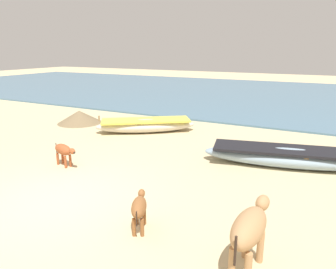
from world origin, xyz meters
The scene contains 8 objects.
ground centered at (0.00, 0.00, 0.00)m, with size 80.00×80.00×0.00m, color #CCB789.
sea_water centered at (0.00, 18.75, 0.04)m, with size 60.00×20.00×0.08m, color slate.
fishing_boat_0 centered at (4.32, 4.62, 0.29)m, with size 4.95×2.12×0.72m.
fishing_boat_2 centered at (-1.30, 6.04, 0.28)m, with size 3.85×3.17×0.72m.
cow_adult_tan centered at (4.30, -0.25, 0.69)m, with size 0.50×1.49×0.96m.
calf_near_rust centered at (-1.38, 1.71, 0.46)m, with size 0.97×0.45×0.64m.
calf_far_brown centered at (2.26, -0.07, 0.44)m, with size 0.58×0.90×0.61m.
debris_pile_0 centered at (-4.77, 6.01, 0.28)m, with size 1.96×1.96×0.57m, color #7A6647.
Camera 1 is at (5.10, -4.42, 3.24)m, focal length 33.49 mm.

